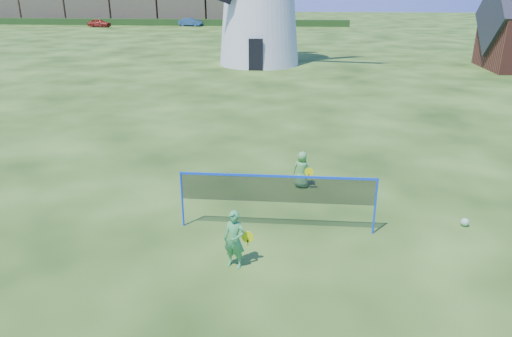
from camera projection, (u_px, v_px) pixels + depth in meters
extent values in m
plane|color=black|center=(247.00, 227.00, 12.63)|extent=(220.00, 220.00, 0.00)
cube|color=black|center=(256.00, 55.00, 35.37)|extent=(1.06, 0.13, 2.34)
cylinder|color=blue|center=(182.00, 199.00, 12.45)|extent=(0.05, 0.05, 1.55)
cylinder|color=blue|center=(375.00, 206.00, 12.05)|extent=(0.05, 0.05, 1.55)
cube|color=black|center=(277.00, 190.00, 12.12)|extent=(5.00, 0.01, 0.70)
cube|color=blue|center=(278.00, 176.00, 11.98)|extent=(5.00, 0.02, 0.06)
imported|color=#3D9A4F|center=(234.00, 240.00, 10.65)|extent=(0.58, 0.46, 1.39)
cylinder|color=#FAF60D|center=(248.00, 237.00, 10.80)|extent=(0.28, 0.02, 0.28)
cube|color=#FAF60D|center=(248.00, 243.00, 10.86)|extent=(0.03, 0.02, 0.20)
imported|color=#55A24E|center=(302.00, 170.00, 14.97)|extent=(0.63, 0.47, 1.18)
cylinder|color=#FAF60D|center=(309.00, 172.00, 14.74)|extent=(0.28, 0.02, 0.28)
cube|color=#FAF60D|center=(309.00, 177.00, 14.80)|extent=(0.03, 0.02, 0.20)
sphere|color=green|center=(465.00, 222.00, 12.67)|extent=(0.22, 0.22, 0.22)
cube|color=tan|center=(12.00, 1.00, 82.18)|extent=(6.77, 8.00, 6.89)
cube|color=tan|center=(53.00, 1.00, 81.57)|extent=(7.41, 8.00, 6.98)
cube|color=tan|center=(96.00, 0.00, 80.91)|extent=(7.39, 8.00, 7.16)
cube|color=tan|center=(140.00, 3.00, 80.46)|extent=(7.55, 8.00, 6.21)
cube|color=tan|center=(186.00, 1.00, 79.66)|extent=(7.73, 8.00, 7.08)
cube|color=tan|center=(229.00, 2.00, 79.12)|extent=(6.36, 8.00, 6.76)
cube|color=tan|center=(272.00, 0.00, 78.45)|extent=(7.29, 8.00, 7.31)
cube|color=#193814|center=(153.00, 22.00, 75.52)|extent=(62.00, 0.80, 1.00)
imported|color=maroon|center=(99.00, 23.00, 72.46)|extent=(3.69, 1.88, 1.20)
imported|color=navy|center=(190.00, 22.00, 74.36)|extent=(3.88, 2.04, 1.22)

